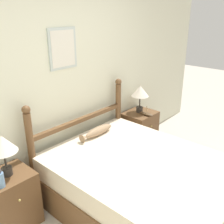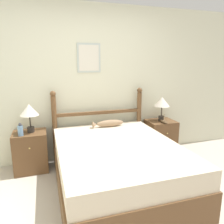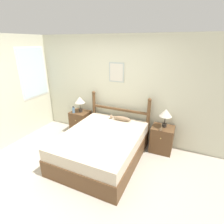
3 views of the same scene
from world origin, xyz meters
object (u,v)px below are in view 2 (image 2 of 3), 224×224
(nightstand_left, at_px, (31,151))
(bed, at_px, (117,165))
(model_boat, at_px, (164,122))
(nightstand_right, at_px, (160,137))
(table_lamp_left, at_px, (29,111))
(bottle, at_px, (20,130))
(fish_pillow, at_px, (108,123))
(table_lamp_right, at_px, (162,103))

(nightstand_left, bearing_deg, bed, -36.58)
(model_boat, bearing_deg, nightstand_right, 78.89)
(bed, relative_size, nightstand_right, 3.29)
(nightstand_right, height_order, table_lamp_left, table_lamp_left)
(nightstand_right, relative_size, bottle, 3.18)
(nightstand_left, distance_m, fish_pillow, 1.27)
(table_lamp_right, distance_m, fish_pillow, 1.06)
(bottle, bearing_deg, nightstand_right, 3.21)
(table_lamp_right, height_order, model_boat, table_lamp_right)
(bed, xyz_separation_m, nightstand_right, (1.11, 0.83, 0.01))
(fish_pillow, bearing_deg, nightstand_left, 177.71)
(bottle, relative_size, fish_pillow, 0.37)
(bed, distance_m, nightstand_right, 1.39)
(nightstand_right, distance_m, fish_pillow, 1.07)
(nightstand_left, xyz_separation_m, bottle, (-0.11, -0.13, 0.39))
(table_lamp_right, bearing_deg, bed, -142.87)
(bed, distance_m, nightstand_left, 1.39)
(nightstand_right, bearing_deg, table_lamp_right, 63.32)
(bed, bearing_deg, table_lamp_right, 37.13)
(table_lamp_right, relative_size, model_boat, 1.78)
(bed, distance_m, bottle, 1.46)
(table_lamp_left, height_order, table_lamp_right, same)
(nightstand_left, bearing_deg, model_boat, -3.50)
(bottle, xyz_separation_m, fish_pillow, (1.33, 0.08, -0.03))
(nightstand_left, height_order, bottle, bottle)
(nightstand_left, distance_m, model_boat, 2.23)
(table_lamp_right, height_order, bottle, table_lamp_right)
(fish_pillow, bearing_deg, bottle, -176.47)
(nightstand_left, bearing_deg, table_lamp_right, 0.68)
(fish_pillow, bearing_deg, nightstand_right, 2.79)
(table_lamp_left, bearing_deg, model_boat, -3.58)
(nightstand_right, relative_size, model_boat, 2.53)
(table_lamp_left, height_order, model_boat, table_lamp_left)
(table_lamp_right, relative_size, fish_pillow, 0.82)
(table_lamp_right, height_order, fish_pillow, table_lamp_right)
(nightstand_left, xyz_separation_m, table_lamp_right, (2.24, 0.03, 0.62))
(model_boat, bearing_deg, bed, -147.52)
(model_boat, distance_m, fish_pillow, 0.98)
(nightstand_right, xyz_separation_m, table_lamp_left, (-2.20, 0.00, 0.62))
(fish_pillow, bearing_deg, table_lamp_left, 177.59)
(table_lamp_right, relative_size, bottle, 2.24)
(bed, distance_m, table_lamp_right, 1.55)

